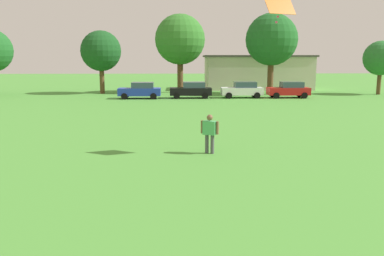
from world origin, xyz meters
TOP-DOWN VIEW (x-y plane):
  - ground_plane at (0.00, 30.00)m, footprint 160.00×160.00m
  - adult_bystander at (1.53, 15.65)m, footprint 0.75×0.51m
  - kite at (4.30, 15.36)m, footprint 1.38×0.96m
  - parked_car_blue_0 at (-3.56, 40.25)m, footprint 4.30×2.02m
  - parked_car_black_1 at (1.71, 40.56)m, footprint 4.30×2.02m
  - parked_car_white_2 at (7.08, 40.68)m, footprint 4.30×2.02m
  - parked_car_red_3 at (11.95, 40.47)m, footprint 4.30×2.02m
  - tree_left at (-8.59, 46.67)m, footprint 4.68×4.68m
  - tree_center at (0.63, 47.82)m, footprint 5.98×5.98m
  - tree_right at (10.91, 44.67)m, footprint 5.86×5.86m
  - tree_far_right at (23.35, 44.08)m, footprint 3.90×3.90m
  - house_left at (11.05, 52.78)m, footprint 14.31×6.58m

SIDE VIEW (x-z plane):
  - ground_plane at x=0.00m, z-range 0.00..0.00m
  - parked_car_blue_0 at x=-3.56m, z-range 0.02..1.70m
  - parked_car_black_1 at x=1.71m, z-range 0.02..1.70m
  - parked_car_white_2 at x=7.08m, z-range 0.02..1.70m
  - parked_car_red_3 at x=11.95m, z-range 0.02..1.70m
  - adult_bystander at x=1.53m, z-range 0.16..1.87m
  - house_left at x=11.05m, z-range 0.01..4.51m
  - tree_far_right at x=23.35m, z-range 1.06..7.14m
  - tree_left at x=-8.59m, z-range 1.28..8.57m
  - tree_right at x=10.91m, z-range 1.60..10.72m
  - kite at x=4.30m, z-range 5.60..6.74m
  - tree_center at x=0.63m, z-range 1.63..10.95m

